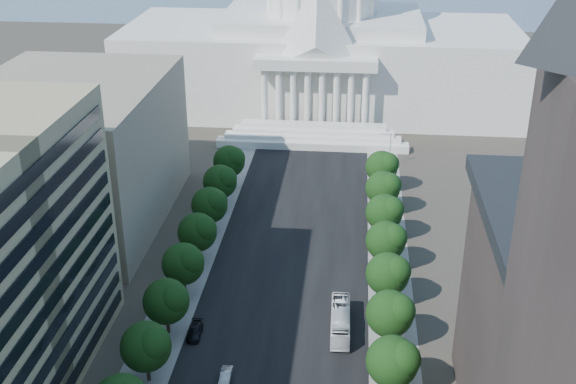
% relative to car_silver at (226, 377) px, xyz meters
% --- Properties ---
extents(road_asphalt, '(30.00, 260.00, 0.01)m').
position_rel_car_silver_xyz_m(road_asphalt, '(6.45, 41.11, -0.77)').
color(road_asphalt, black).
rests_on(road_asphalt, ground).
extents(sidewalk_left, '(8.00, 260.00, 0.02)m').
position_rel_car_silver_xyz_m(sidewalk_left, '(-12.55, 41.11, -0.77)').
color(sidewalk_left, gray).
rests_on(sidewalk_left, ground).
extents(sidewalk_right, '(8.00, 260.00, 0.02)m').
position_rel_car_silver_xyz_m(sidewalk_right, '(25.45, 41.11, -0.77)').
color(sidewalk_right, gray).
rests_on(sidewalk_right, ground).
extents(capitol, '(120.00, 56.00, 73.00)m').
position_rel_car_silver_xyz_m(capitol, '(6.45, 136.00, 19.24)').
color(capitol, white).
rests_on(capitol, ground).
extents(office_block_left_far, '(38.00, 52.00, 30.00)m').
position_rel_car_silver_xyz_m(office_block_left_far, '(-41.55, 51.11, 14.23)').
color(office_block_left_far, gray).
rests_on(office_block_left_far, ground).
extents(tree_l_d, '(7.79, 7.60, 9.97)m').
position_rel_car_silver_xyz_m(tree_l_d, '(-11.21, -1.09, 5.69)').
color(tree_l_d, '#33261C').
rests_on(tree_l_d, ground).
extents(tree_l_e, '(7.79, 7.60, 9.97)m').
position_rel_car_silver_xyz_m(tree_l_e, '(-11.21, 10.91, 5.69)').
color(tree_l_e, '#33261C').
rests_on(tree_l_e, ground).
extents(tree_l_f, '(7.79, 7.60, 9.97)m').
position_rel_car_silver_xyz_m(tree_l_f, '(-11.21, 22.91, 5.69)').
color(tree_l_f, '#33261C').
rests_on(tree_l_f, ground).
extents(tree_l_g, '(7.79, 7.60, 9.97)m').
position_rel_car_silver_xyz_m(tree_l_g, '(-11.21, 34.91, 5.69)').
color(tree_l_g, '#33261C').
rests_on(tree_l_g, ground).
extents(tree_l_h, '(7.79, 7.60, 9.97)m').
position_rel_car_silver_xyz_m(tree_l_h, '(-11.21, 46.91, 5.69)').
color(tree_l_h, '#33261C').
rests_on(tree_l_h, ground).
extents(tree_l_i, '(7.79, 7.60, 9.97)m').
position_rel_car_silver_xyz_m(tree_l_i, '(-11.21, 58.91, 5.69)').
color(tree_l_i, '#33261C').
rests_on(tree_l_i, ground).
extents(tree_l_j, '(7.79, 7.60, 9.97)m').
position_rel_car_silver_xyz_m(tree_l_j, '(-11.21, 70.91, 5.69)').
color(tree_l_j, '#33261C').
rests_on(tree_l_j, ground).
extents(tree_r_d, '(7.79, 7.60, 9.97)m').
position_rel_car_silver_xyz_m(tree_r_d, '(24.79, -1.09, 5.69)').
color(tree_r_d, '#33261C').
rests_on(tree_r_d, ground).
extents(tree_r_e, '(7.79, 7.60, 9.97)m').
position_rel_car_silver_xyz_m(tree_r_e, '(24.79, 10.91, 5.69)').
color(tree_r_e, '#33261C').
rests_on(tree_r_e, ground).
extents(tree_r_f, '(7.79, 7.60, 9.97)m').
position_rel_car_silver_xyz_m(tree_r_f, '(24.79, 22.91, 5.69)').
color(tree_r_f, '#33261C').
rests_on(tree_r_f, ground).
extents(tree_r_g, '(7.79, 7.60, 9.97)m').
position_rel_car_silver_xyz_m(tree_r_g, '(24.79, 34.91, 5.69)').
color(tree_r_g, '#33261C').
rests_on(tree_r_g, ground).
extents(tree_r_h, '(7.79, 7.60, 9.97)m').
position_rel_car_silver_xyz_m(tree_r_h, '(24.79, 46.91, 5.69)').
color(tree_r_h, '#33261C').
rests_on(tree_r_h, ground).
extents(tree_r_i, '(7.79, 7.60, 9.97)m').
position_rel_car_silver_xyz_m(tree_r_i, '(24.79, 58.91, 5.69)').
color(tree_r_i, '#33261C').
rests_on(tree_r_i, ground).
extents(tree_r_j, '(7.79, 7.60, 9.97)m').
position_rel_car_silver_xyz_m(tree_r_j, '(24.79, 70.91, 5.69)').
color(tree_r_j, '#33261C').
rests_on(tree_r_j, ground).
extents(streetlight_c, '(2.61, 0.44, 9.00)m').
position_rel_car_silver_xyz_m(streetlight_c, '(26.36, 11.11, 5.06)').
color(streetlight_c, gray).
rests_on(streetlight_c, ground).
extents(streetlight_d, '(2.61, 0.44, 9.00)m').
position_rel_car_silver_xyz_m(streetlight_d, '(26.36, 36.11, 5.06)').
color(streetlight_d, gray).
rests_on(streetlight_d, ground).
extents(streetlight_e, '(2.61, 0.44, 9.00)m').
position_rel_car_silver_xyz_m(streetlight_e, '(26.36, 61.11, 5.06)').
color(streetlight_e, gray).
rests_on(streetlight_e, ground).
extents(streetlight_f, '(2.61, 0.44, 9.00)m').
position_rel_car_silver_xyz_m(streetlight_f, '(26.36, 86.11, 5.06)').
color(streetlight_f, gray).
rests_on(streetlight_f, ground).
extents(car_silver, '(1.66, 4.66, 1.53)m').
position_rel_car_silver_xyz_m(car_silver, '(0.00, 0.00, 0.00)').
color(car_silver, '#A8ACB0').
rests_on(car_silver, ground).
extents(car_dark_b, '(2.39, 5.52, 1.58)m').
position_rel_car_silver_xyz_m(car_dark_b, '(-7.05, 10.83, 0.03)').
color(car_dark_b, black).
rests_on(car_dark_b, ground).
extents(city_bus, '(3.37, 13.24, 3.67)m').
position_rel_car_silver_xyz_m(city_bus, '(16.71, 14.65, 1.07)').
color(city_bus, white).
rests_on(city_bus, ground).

